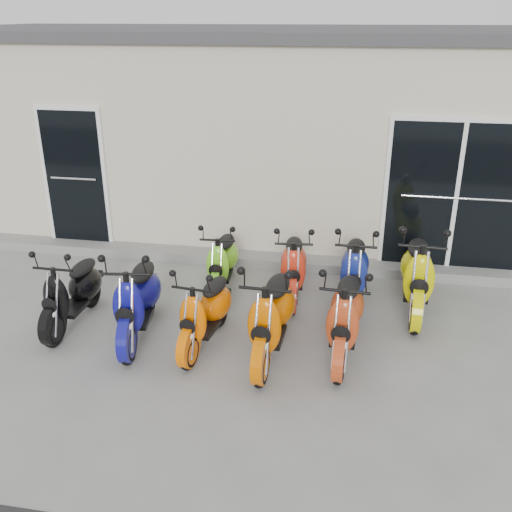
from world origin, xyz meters
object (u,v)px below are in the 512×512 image
(scooter_front_red, at_px, (346,307))
(scooter_back_yellow, at_px, (418,265))
(scooter_front_blue, at_px, (137,290))
(scooter_front_orange_a, at_px, (205,303))
(scooter_back_green, at_px, (222,254))
(scooter_back_red, at_px, (294,258))
(scooter_back_blue, at_px, (355,262))
(scooter_front_orange_b, at_px, (272,306))
(scooter_front_black, at_px, (71,284))

(scooter_front_red, relative_size, scooter_back_yellow, 0.93)
(scooter_front_blue, distance_m, scooter_front_orange_a, 0.84)
(scooter_front_blue, bearing_deg, scooter_back_yellow, 12.63)
(scooter_front_red, bearing_deg, scooter_front_orange_a, -173.84)
(scooter_back_green, bearing_deg, scooter_front_blue, -119.64)
(scooter_front_red, distance_m, scooter_back_red, 1.53)
(scooter_back_blue, height_order, scooter_back_yellow, scooter_back_yellow)
(scooter_front_orange_b, bearing_deg, scooter_back_yellow, 41.52)
(scooter_front_red, distance_m, scooter_back_yellow, 1.50)
(scooter_front_red, bearing_deg, scooter_front_blue, -176.05)
(scooter_front_blue, bearing_deg, scooter_front_orange_b, -12.70)
(scooter_front_orange_a, xyz_separation_m, scooter_front_red, (1.59, 0.09, 0.06))
(scooter_back_green, bearing_deg, scooter_back_red, -5.15)
(scooter_front_blue, relative_size, scooter_back_blue, 1.04)
(scooter_back_green, bearing_deg, scooter_front_red, -41.70)
(scooter_front_blue, relative_size, scooter_front_red, 1.02)
(scooter_back_red, bearing_deg, scooter_front_black, -159.93)
(scooter_back_green, bearing_deg, scooter_front_orange_b, -62.31)
(scooter_back_green, bearing_deg, scooter_front_black, -144.71)
(scooter_front_black, distance_m, scooter_front_red, 3.33)
(scooter_front_orange_a, bearing_deg, scooter_back_yellow, 34.61)
(scooter_back_yellow, bearing_deg, scooter_front_orange_b, -137.03)
(scooter_front_orange_b, bearing_deg, scooter_front_red, 13.92)
(scooter_front_orange_a, distance_m, scooter_back_red, 1.66)
(scooter_back_blue, xyz_separation_m, scooter_back_yellow, (0.80, -0.08, 0.06))
(scooter_back_red, bearing_deg, scooter_back_yellow, -10.00)
(scooter_front_blue, bearing_deg, scooter_back_blue, 19.87)
(scooter_front_black, xyz_separation_m, scooter_front_orange_a, (1.74, -0.18, -0.02))
(scooter_back_green, relative_size, scooter_back_blue, 0.91)
(scooter_front_black, xyz_separation_m, scooter_back_yellow, (4.20, 1.13, 0.09))
(scooter_front_black, bearing_deg, scooter_back_yellow, 15.20)
(scooter_front_black, relative_size, scooter_back_blue, 0.94)
(scooter_front_blue, distance_m, scooter_front_red, 2.43)
(scooter_front_orange_a, relative_size, scooter_back_green, 1.01)
(scooter_back_green, height_order, scooter_back_yellow, scooter_back_yellow)
(scooter_front_orange_a, relative_size, scooter_front_orange_b, 0.87)
(scooter_front_red, relative_size, scooter_back_green, 1.12)
(scooter_front_black, bearing_deg, scooter_front_orange_b, -5.66)
(scooter_front_orange_b, xyz_separation_m, scooter_back_blue, (0.88, 1.46, -0.04))
(scooter_front_orange_b, distance_m, scooter_front_red, 0.82)
(scooter_front_blue, bearing_deg, scooter_back_green, 55.54)
(scooter_back_green, height_order, scooter_back_red, scooter_back_red)
(scooter_back_green, relative_size, scooter_back_red, 0.96)
(scooter_back_red, bearing_deg, scooter_back_blue, -8.72)
(scooter_back_green, xyz_separation_m, scooter_back_red, (0.99, -0.03, 0.02))
(scooter_back_blue, bearing_deg, scooter_front_orange_b, -120.19)
(scooter_front_black, relative_size, scooter_back_red, 1.00)
(scooter_front_black, relative_size, scooter_front_orange_b, 0.89)
(scooter_back_green, bearing_deg, scooter_back_blue, -5.75)
(scooter_front_blue, bearing_deg, scooter_front_orange_a, -11.41)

